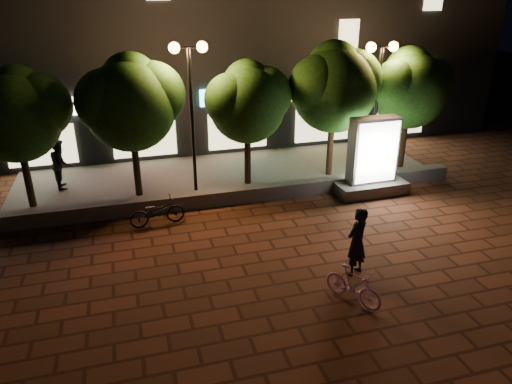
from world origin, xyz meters
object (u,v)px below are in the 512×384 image
object	(u,v)px
tree_far_right	(411,86)
rider	(357,242)
pedestrian	(61,164)
street_lamp_right	(380,75)
scooter_parked	(157,212)
tree_left	(131,100)
tree_far_left	(16,112)
tree_right	(335,85)
scooter_pink	(353,285)
tree_mid	(248,100)
street_lamp_left	(190,80)
ad_kiosk	(372,163)

from	to	relation	value
tree_far_right	rider	bearing A→B (deg)	-129.42
rider	pedestrian	bearing A→B (deg)	-73.29
tree_far_right	street_lamp_right	world-z (taller)	street_lamp_right
pedestrian	scooter_parked	bearing A→B (deg)	-148.66
tree_left	tree_far_left	bearing A→B (deg)	-180.00
tree_right	scooter_parked	bearing A→B (deg)	-160.39
tree_right	scooter_pink	bearing A→B (deg)	-110.31
tree_far_left	rider	bearing A→B (deg)	-37.85
tree_mid	street_lamp_left	bearing A→B (deg)	-172.69
tree_far_left	scooter_parked	size ratio (longest dim) A/B	2.69
tree_left	tree_right	distance (m)	7.30
tree_left	street_lamp_right	bearing A→B (deg)	-1.68
tree_right	tree_far_right	distance (m)	3.20
tree_far_right	rider	world-z (taller)	tree_far_right
tree_mid	ad_kiosk	size ratio (longest dim) A/B	1.62
tree_mid	tree_right	bearing A→B (deg)	0.00
tree_far_left	rider	world-z (taller)	tree_far_left
scooter_parked	street_lamp_right	bearing A→B (deg)	-82.44
street_lamp_left	scooter_pink	world-z (taller)	street_lamp_left
tree_far_left	tree_right	world-z (taller)	tree_right
street_lamp_left	rider	distance (m)	7.73
scooter_parked	pedestrian	distance (m)	4.96
tree_far_left	tree_mid	size ratio (longest dim) A/B	1.03
tree_left	street_lamp_left	xyz separation A→B (m)	(1.95, -0.26, 0.58)
tree_left	street_lamp_left	distance (m)	2.05
scooter_pink	scooter_parked	size ratio (longest dim) A/B	0.88
tree_far_right	rider	distance (m)	8.93
street_lamp_left	scooter_pink	bearing A→B (deg)	-71.52
tree_left	ad_kiosk	bearing A→B (deg)	-13.80
tree_mid	pedestrian	xyz separation A→B (m)	(-6.66, 1.41, -2.23)
tree_far_left	tree_mid	distance (m)	7.50
pedestrian	rider	bearing A→B (deg)	-143.18
tree_far_right	scooter_parked	size ratio (longest dim) A/B	2.76
tree_left	ad_kiosk	distance (m)	8.55
street_lamp_right	rider	distance (m)	8.04
scooter_parked	rider	bearing A→B (deg)	-138.76
tree_far_left	street_lamp_right	xyz separation A→B (m)	(12.45, -0.26, 0.60)
ad_kiosk	rider	world-z (taller)	ad_kiosk
ad_kiosk	pedestrian	world-z (taller)	ad_kiosk
tree_far_right	street_lamp_left	size ratio (longest dim) A/B	0.92
street_lamp_left	tree_left	bearing A→B (deg)	172.30
pedestrian	tree_mid	bearing A→B (deg)	-108.88
tree_right	rider	world-z (taller)	tree_right
street_lamp_left	rider	xyz separation A→B (m)	(3.10, -6.38, -3.10)
tree_far_right	street_lamp_left	world-z (taller)	street_lamp_left
rider	scooter_parked	size ratio (longest dim) A/B	1.08
scooter_pink	rider	size ratio (longest dim) A/B	0.81
ad_kiosk	scooter_parked	size ratio (longest dim) A/B	1.62
tree_left	street_lamp_left	bearing A→B (deg)	-7.70
street_lamp_left	street_lamp_right	world-z (taller)	street_lamp_left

